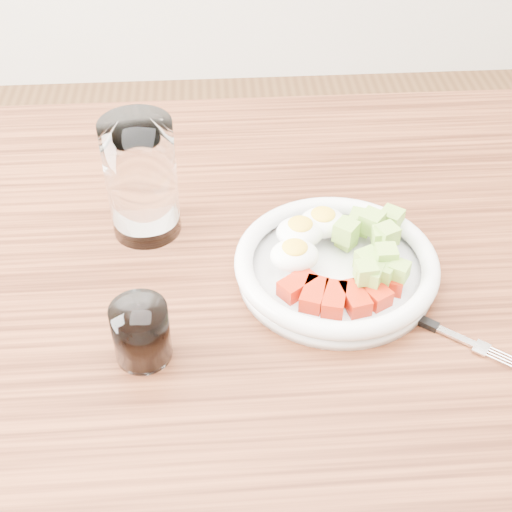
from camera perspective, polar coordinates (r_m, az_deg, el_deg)
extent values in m
cube|color=brown|center=(0.89, 0.69, -2.81)|extent=(1.50, 0.90, 0.04)
cylinder|color=silver|center=(0.88, 6.37, -1.38)|extent=(0.24, 0.24, 0.01)
torus|color=silver|center=(0.87, 6.46, -0.49)|extent=(0.25, 0.25, 0.02)
cube|color=#B5200B|center=(0.84, 3.34, -2.36)|extent=(0.05, 0.05, 0.02)
cube|color=#B5200B|center=(0.83, 4.66, -3.10)|extent=(0.04, 0.05, 0.02)
cube|color=#B5200B|center=(0.82, 6.27, -3.46)|extent=(0.04, 0.05, 0.02)
cube|color=#B5200B|center=(0.83, 7.91, -3.37)|extent=(0.03, 0.05, 0.02)
cube|color=#B5200B|center=(0.84, 9.30, -2.85)|extent=(0.04, 0.05, 0.02)
cube|color=#B5200B|center=(0.85, 10.22, -2.01)|extent=(0.05, 0.04, 0.02)
ellipsoid|color=white|center=(0.89, 3.53, 1.92)|extent=(0.06, 0.05, 0.03)
ellipsoid|color=yellow|center=(0.88, 3.56, 2.57)|extent=(0.03, 0.03, 0.01)
ellipsoid|color=white|center=(0.91, 5.34, 2.69)|extent=(0.06, 0.05, 0.03)
ellipsoid|color=yellow|center=(0.90, 5.40, 3.33)|extent=(0.03, 0.03, 0.01)
ellipsoid|color=white|center=(0.85, 3.10, 0.04)|extent=(0.06, 0.05, 0.03)
ellipsoid|color=yellow|center=(0.85, 3.13, 0.69)|extent=(0.03, 0.03, 0.01)
cube|color=#94BA47|center=(0.88, 10.02, 1.50)|extent=(0.02, 0.02, 0.02)
cube|color=#94BA47|center=(0.87, 8.96, -0.44)|extent=(0.03, 0.03, 0.03)
cube|color=#94BA47|center=(0.83, 9.10, -1.60)|extent=(0.04, 0.04, 0.03)
cube|color=#94BA47|center=(0.88, 7.22, 1.96)|extent=(0.04, 0.04, 0.03)
cube|color=#94BA47|center=(0.90, 7.24, 1.39)|extent=(0.03, 0.03, 0.02)
cube|color=#94BA47|center=(0.92, 10.74, 2.88)|extent=(0.04, 0.04, 0.03)
cube|color=#94BA47|center=(0.90, 9.24, 2.71)|extent=(0.04, 0.04, 0.03)
cube|color=#94BA47|center=(0.92, 6.64, 2.40)|extent=(0.03, 0.03, 0.02)
cube|color=#94BA47|center=(0.83, 8.79, -1.29)|extent=(0.03, 0.03, 0.02)
cube|color=#94BA47|center=(0.85, 10.35, 0.01)|extent=(0.02, 0.02, 0.02)
cube|color=#94BA47|center=(0.85, 9.46, -0.85)|extent=(0.03, 0.03, 0.02)
cube|color=#94BA47|center=(0.91, 8.32, 2.71)|extent=(0.03, 0.03, 0.03)
cube|color=#94BA47|center=(0.88, 10.43, 1.69)|extent=(0.03, 0.03, 0.02)
cube|color=#94BA47|center=(0.84, 10.20, -1.30)|extent=(0.03, 0.03, 0.02)
cube|color=#94BA47|center=(0.84, 11.37, -1.17)|extent=(0.03, 0.03, 0.02)
cube|color=black|center=(0.85, 11.79, -4.50)|extent=(0.07, 0.06, 0.01)
cube|color=silver|center=(0.84, 15.83, -6.26)|extent=(0.04, 0.04, 0.00)
cube|color=silver|center=(0.83, 17.58, -7.02)|extent=(0.02, 0.02, 0.00)
cylinder|color=silver|center=(0.83, 18.87, -7.93)|extent=(0.02, 0.02, 0.00)
cylinder|color=silver|center=(0.83, 18.97, -7.74)|extent=(0.02, 0.02, 0.00)
cylinder|color=silver|center=(0.83, 19.08, -7.54)|extent=(0.02, 0.02, 0.00)
cylinder|color=silver|center=(0.83, 19.18, -7.35)|extent=(0.02, 0.02, 0.00)
cylinder|color=white|center=(0.91, -9.15, 6.12)|extent=(0.09, 0.09, 0.16)
cylinder|color=white|center=(0.78, -9.17, -6.04)|extent=(0.06, 0.06, 0.07)
cylinder|color=black|center=(0.78, -9.16, -6.13)|extent=(0.05, 0.05, 0.06)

